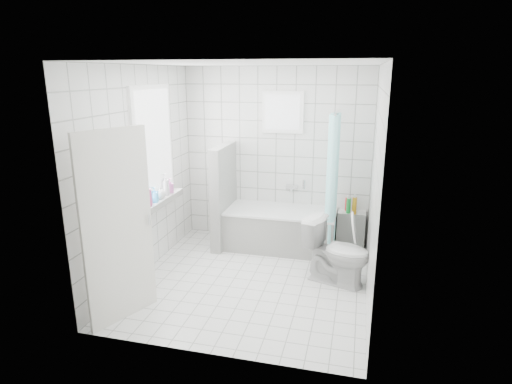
# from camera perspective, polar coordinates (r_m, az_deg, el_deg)

# --- Properties ---
(ground) EXTENTS (3.00, 3.00, 0.00)m
(ground) POSITION_cam_1_polar(r_m,az_deg,el_deg) (5.46, -0.67, -11.67)
(ground) COLOR white
(ground) RESTS_ON ground
(ceiling) EXTENTS (3.00, 3.00, 0.00)m
(ceiling) POSITION_cam_1_polar(r_m,az_deg,el_deg) (4.85, -0.77, 16.77)
(ceiling) COLOR white
(ceiling) RESTS_ON ground
(wall_back) EXTENTS (2.80, 0.02, 2.60)m
(wall_back) POSITION_cam_1_polar(r_m,az_deg,el_deg) (6.43, 2.67, 4.82)
(wall_back) COLOR white
(wall_back) RESTS_ON ground
(wall_front) EXTENTS (2.80, 0.02, 2.60)m
(wall_front) POSITION_cam_1_polar(r_m,az_deg,el_deg) (3.63, -6.72, -3.88)
(wall_front) COLOR white
(wall_front) RESTS_ON ground
(wall_left) EXTENTS (0.02, 3.00, 2.60)m
(wall_left) POSITION_cam_1_polar(r_m,az_deg,el_deg) (5.51, -14.96, 2.48)
(wall_left) COLOR white
(wall_left) RESTS_ON ground
(wall_right) EXTENTS (0.02, 3.00, 2.60)m
(wall_right) POSITION_cam_1_polar(r_m,az_deg,el_deg) (4.85, 15.51, 0.67)
(wall_right) COLOR white
(wall_right) RESTS_ON ground
(window_left) EXTENTS (0.01, 0.90, 1.40)m
(window_left) POSITION_cam_1_polar(r_m,az_deg,el_deg) (5.69, -13.33, 6.08)
(window_left) COLOR white
(window_left) RESTS_ON wall_left
(window_back) EXTENTS (0.50, 0.01, 0.50)m
(window_back) POSITION_cam_1_polar(r_m,az_deg,el_deg) (6.27, 3.58, 10.54)
(window_back) COLOR white
(window_back) RESTS_ON wall_back
(window_sill) EXTENTS (0.18, 1.02, 0.08)m
(window_sill) POSITION_cam_1_polar(r_m,az_deg,el_deg) (5.84, -12.49, -1.10)
(window_sill) COLOR white
(window_sill) RESTS_ON wall_left
(door) EXTENTS (0.36, 0.75, 2.00)m
(door) POSITION_cam_1_polar(r_m,az_deg,el_deg) (4.52, -17.92, -4.60)
(door) COLOR silver
(door) RESTS_ON ground
(bathtub) EXTENTS (1.58, 0.77, 0.58)m
(bathtub) POSITION_cam_1_polar(r_m,az_deg,el_deg) (6.32, 3.32, -4.91)
(bathtub) COLOR white
(bathtub) RESTS_ON ground
(partition_wall) EXTENTS (0.15, 0.85, 1.50)m
(partition_wall) POSITION_cam_1_polar(r_m,az_deg,el_deg) (6.33, -4.34, -0.50)
(partition_wall) COLOR white
(partition_wall) RESTS_ON ground
(tiled_ledge) EXTENTS (0.40, 0.24, 0.55)m
(tiled_ledge) POSITION_cam_1_polar(r_m,az_deg,el_deg) (6.47, 12.53, -4.91)
(tiled_ledge) COLOR white
(tiled_ledge) RESTS_ON ground
(toilet) EXTENTS (0.89, 0.66, 0.80)m
(toilet) POSITION_cam_1_polar(r_m,az_deg,el_deg) (5.34, 10.77, -7.82)
(toilet) COLOR silver
(toilet) RESTS_ON ground
(curtain_rod) EXTENTS (0.02, 0.80, 0.02)m
(curtain_rod) POSITION_cam_1_polar(r_m,az_deg,el_deg) (5.82, 10.75, 10.40)
(curtain_rod) COLOR silver
(curtain_rod) RESTS_ON wall_back
(shower_curtain) EXTENTS (0.14, 0.48, 1.78)m
(shower_curtain) POSITION_cam_1_polar(r_m,az_deg,el_deg) (5.84, 10.23, 1.48)
(shower_curtain) COLOR #55FBF7
(shower_curtain) RESTS_ON curtain_rod
(tub_faucet) EXTENTS (0.18, 0.06, 0.06)m
(tub_faucet) POSITION_cam_1_polar(r_m,az_deg,el_deg) (6.44, 4.83, 0.71)
(tub_faucet) COLOR silver
(tub_faucet) RESTS_ON wall_back
(sill_bottles) EXTENTS (0.16, 0.78, 0.31)m
(sill_bottles) POSITION_cam_1_polar(r_m,az_deg,el_deg) (5.71, -12.87, 0.24)
(sill_bottles) COLOR #B45A9D
(sill_bottles) RESTS_ON window_sill
(ledge_bottles) EXTENTS (0.17, 0.20, 0.25)m
(ledge_bottles) POSITION_cam_1_polar(r_m,az_deg,el_deg) (6.30, 12.47, -1.75)
(ledge_bottles) COLOR orange
(ledge_bottles) RESTS_ON tiled_ledge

